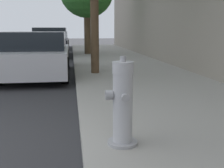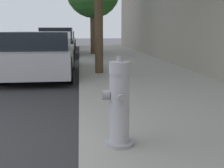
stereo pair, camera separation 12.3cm
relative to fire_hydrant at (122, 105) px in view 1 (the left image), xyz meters
The scene contains 4 objects.
fire_hydrant is the anchor object (origin of this frame).
parked_car_near 5.81m from the fire_hydrant, 105.38° to the left, with size 1.88×4.12×1.30m.
parked_car_mid 11.95m from the fire_hydrant, 97.31° to the left, with size 1.70×4.04×1.45m.
parked_car_far 17.30m from the fire_hydrant, 95.18° to the left, with size 1.74×4.37×1.23m.
Camera 1 is at (1.94, -2.77, 1.38)m, focal length 45.00 mm.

